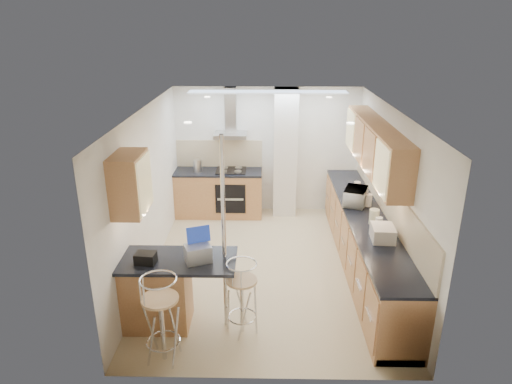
{
  "coord_description": "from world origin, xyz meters",
  "views": [
    {
      "loc": [
        -0.06,
        -6.34,
        3.67
      ],
      "look_at": [
        -0.18,
        0.2,
        1.2
      ],
      "focal_mm": 32.0,
      "sensor_mm": 36.0,
      "label": 1
    }
  ],
  "objects_px": {
    "laptop": "(198,253)",
    "microwave": "(356,197)",
    "bar_stool_near": "(162,319)",
    "bar_stool_end": "(242,298)",
    "bread_bin": "(383,233)"
  },
  "relations": [
    {
      "from": "bar_stool_near",
      "to": "bar_stool_end",
      "type": "height_order",
      "value": "bar_stool_near"
    },
    {
      "from": "bar_stool_end",
      "to": "bread_bin",
      "type": "bearing_deg",
      "value": -33.85
    },
    {
      "from": "laptop",
      "to": "bread_bin",
      "type": "height_order",
      "value": "laptop"
    },
    {
      "from": "laptop",
      "to": "microwave",
      "type": "bearing_deg",
      "value": 18.45
    },
    {
      "from": "bar_stool_near",
      "to": "bread_bin",
      "type": "distance_m",
      "value": 3.04
    },
    {
      "from": "bread_bin",
      "to": "laptop",
      "type": "bearing_deg",
      "value": -161.03
    },
    {
      "from": "microwave",
      "to": "bar_stool_near",
      "type": "bearing_deg",
      "value": 153.16
    },
    {
      "from": "microwave",
      "to": "laptop",
      "type": "bearing_deg",
      "value": 149.37
    },
    {
      "from": "microwave",
      "to": "bread_bin",
      "type": "bearing_deg",
      "value": -154.82
    },
    {
      "from": "laptop",
      "to": "bar_stool_near",
      "type": "distance_m",
      "value": 0.87
    },
    {
      "from": "microwave",
      "to": "bar_stool_end",
      "type": "relative_size",
      "value": 0.49
    },
    {
      "from": "microwave",
      "to": "bread_bin",
      "type": "height_order",
      "value": "microwave"
    },
    {
      "from": "bar_stool_near",
      "to": "bar_stool_end",
      "type": "xyz_separation_m",
      "value": [
        0.88,
        0.51,
        -0.05
      ]
    },
    {
      "from": "bar_stool_end",
      "to": "bread_bin",
      "type": "distance_m",
      "value": 2.07
    },
    {
      "from": "microwave",
      "to": "bread_bin",
      "type": "xyz_separation_m",
      "value": [
        0.13,
        -1.24,
        -0.04
      ]
    }
  ]
}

